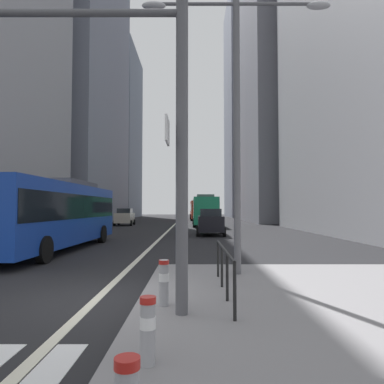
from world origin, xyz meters
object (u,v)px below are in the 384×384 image
city_bus_red_receding (205,209)px  bollard_right (164,280)px  car_oncoming_mid (125,217)px  street_lamp_post (237,94)px  traffic_signal_gantry (56,89)px  city_bus_red_distant (199,209)px  bollard_left (148,327)px  city_bus_blue_oncoming (55,211)px  car_receding_near (211,222)px

city_bus_red_receding → bollard_right: 33.07m
car_oncoming_mid → street_lamp_post: 32.00m
traffic_signal_gantry → bollard_right: 4.04m
bollard_right → city_bus_red_distant: bearing=88.2°
traffic_signal_gantry → city_bus_red_receding: bearing=83.4°
city_bus_red_receding → city_bus_red_distant: bearing=91.2°
city_bus_red_receding → bollard_right: city_bus_red_receding is taller
car_oncoming_mid → bollard_left: 36.85m
city_bus_red_distant → street_lamp_post: 47.90m
street_lamp_post → bollard_right: street_lamp_post is taller
street_lamp_post → car_oncoming_mid: bearing=106.5°
traffic_signal_gantry → street_lamp_post: bearing=45.1°
car_oncoming_mid → bollard_left: (7.20, -36.14, -0.39)m
bollard_right → street_lamp_post: bearing=60.4°
traffic_signal_gantry → street_lamp_post: (3.74, 3.75, 1.14)m
city_bus_red_distant → street_lamp_post: street_lamp_post is taller
city_bus_red_distant → bollard_left: 53.55m
bollard_left → city_bus_red_receding: bearing=86.9°
city_bus_blue_oncoming → bollard_right: 11.50m
car_receding_near → street_lamp_post: size_ratio=0.55×
city_bus_red_distant → traffic_signal_gantry: bearing=-93.9°
city_bus_red_receding → car_oncoming_mid: city_bus_red_receding is taller
city_bus_red_receding → car_oncoming_mid: 9.20m
city_bus_red_distant → bollard_left: city_bus_red_distant is taller
car_oncoming_mid → car_receding_near: bearing=-57.8°
traffic_signal_gantry → bollard_right: traffic_signal_gantry is taller
bollard_right → city_bus_red_receding: bearing=86.6°
car_receding_near → city_bus_blue_oncoming: bearing=-129.7°
street_lamp_post → bollard_left: (-1.81, -5.73, -4.69)m
city_bus_blue_oncoming → car_oncoming_mid: bearing=93.1°
car_oncoming_mid → bollard_left: bearing=-78.7°
car_oncoming_mid → traffic_signal_gantry: (5.27, -34.16, 3.15)m
street_lamp_post → bollard_left: size_ratio=9.99×
car_oncoming_mid → traffic_signal_gantry: size_ratio=0.62×
traffic_signal_gantry → bollard_left: (1.93, -1.98, -3.54)m
city_bus_red_receding → car_receding_near: (-0.07, -13.81, -0.85)m
city_bus_red_receding → traffic_signal_gantry: 33.83m
city_bus_blue_oncoming → bollard_left: 13.72m
city_bus_red_receding → bollard_left: size_ratio=14.62×
car_oncoming_mid → city_bus_red_receding: bearing=-3.9°
city_bus_red_receding → city_bus_red_distant: 18.01m
bollard_left → car_receding_near: bearing=85.1°
car_receding_near → bollard_left: size_ratio=5.48×
car_oncoming_mid → street_lamp_post: bearing=-73.5°
city_bus_red_distant → bollard_left: size_ratio=14.22×
bollard_right → car_oncoming_mid: bearing=102.1°
city_bus_blue_oncoming → city_bus_red_distant: same height
car_oncoming_mid → bollard_left: size_ratio=5.24×
car_oncoming_mid → city_bus_blue_oncoming: bearing=-86.9°
street_lamp_post → car_receding_near: bearing=89.8°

